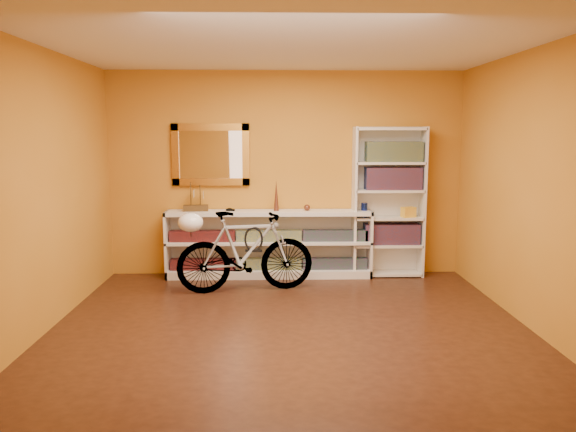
{
  "coord_description": "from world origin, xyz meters",
  "views": [
    {
      "loc": [
        -0.14,
        -5.09,
        1.82
      ],
      "look_at": [
        0.0,
        0.7,
        0.95
      ],
      "focal_mm": 34.5,
      "sensor_mm": 36.0,
      "label": 1
    }
  ],
  "objects_px": {
    "console_unit": "(269,244)",
    "helmet": "(191,222)",
    "bicycle": "(246,252)",
    "bookcase": "(388,202)"
  },
  "relations": [
    {
      "from": "console_unit",
      "to": "helmet",
      "type": "relative_size",
      "value": 9.22
    },
    {
      "from": "console_unit",
      "to": "bicycle",
      "type": "bearing_deg",
      "value": -111.23
    },
    {
      "from": "helmet",
      "to": "console_unit",
      "type": "bearing_deg",
      "value": 42.12
    },
    {
      "from": "console_unit",
      "to": "bookcase",
      "type": "bearing_deg",
      "value": 0.94
    },
    {
      "from": "bicycle",
      "to": "console_unit",
      "type": "bearing_deg",
      "value": -31.38
    },
    {
      "from": "bookcase",
      "to": "bicycle",
      "type": "xyz_separation_m",
      "value": [
        -1.78,
        -0.7,
        -0.48
      ]
    },
    {
      "from": "console_unit",
      "to": "helmet",
      "type": "xyz_separation_m",
      "value": [
        -0.87,
        -0.78,
        0.41
      ]
    },
    {
      "from": "console_unit",
      "to": "bicycle",
      "type": "relative_size",
      "value": 1.62
    },
    {
      "from": "bookcase",
      "to": "helmet",
      "type": "xyz_separation_m",
      "value": [
        -2.38,
        -0.81,
        -0.12
      ]
    },
    {
      "from": "bookcase",
      "to": "bicycle",
      "type": "height_order",
      "value": "bookcase"
    }
  ]
}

